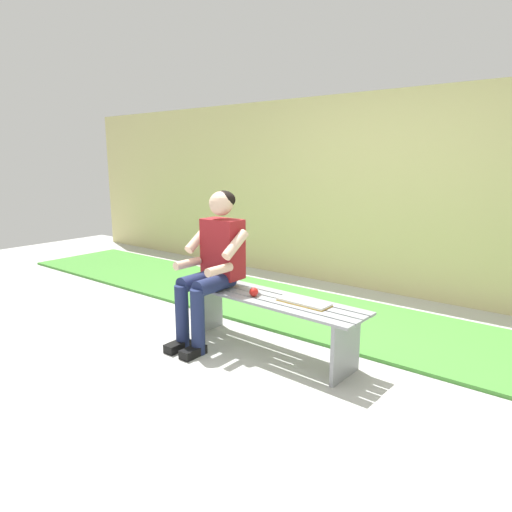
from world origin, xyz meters
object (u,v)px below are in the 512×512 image
object	(u,v)px
person_seated	(213,261)
apple	(254,292)
bench_near	(268,310)
book_open	(304,302)

from	to	relation	value
person_seated	apple	size ratio (longest dim) A/B	17.68
apple	bench_near	bearing A→B (deg)	-140.88
bench_near	apple	size ratio (longest dim) A/B	23.17
person_seated	book_open	size ratio (longest dim) A/B	3.03
person_seated	apple	bearing A→B (deg)	-175.51
bench_near	book_open	world-z (taller)	book_open
book_open	person_seated	bearing A→B (deg)	10.98
person_seated	apple	world-z (taller)	person_seated
bench_near	person_seated	distance (m)	0.61
apple	book_open	size ratio (longest dim) A/B	0.17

